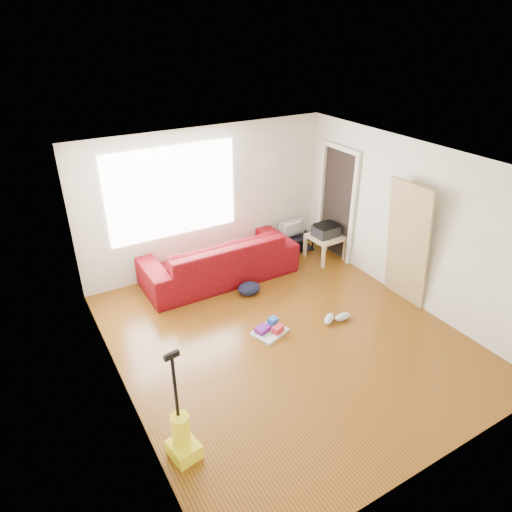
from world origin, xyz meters
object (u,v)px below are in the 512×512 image
bucket (196,292)px  tv_stand (293,243)px  side_table (325,239)px  vacuum (182,437)px  backpack (249,294)px  sofa (220,278)px  cleaning_tray (270,330)px

bucket → tv_stand: bearing=12.2°
side_table → vacuum: size_ratio=0.46×
vacuum → tv_stand: bearing=32.9°
backpack → sofa: bearing=110.0°
tv_stand → vacuum: 4.94m
vacuum → bucket: bearing=54.7°
tv_stand → bucket: size_ratio=2.57×
backpack → tv_stand: bearing=38.5°
bucket → cleaning_tray: bearing=-72.3°
sofa → side_table: bearing=170.7°
side_table → bucket: (-2.58, 0.11, -0.39)m
sofa → cleaning_tray: 1.76m
side_table → tv_stand: bearing=116.5°
tv_stand → backpack: bearing=-136.6°
cleaning_tray → vacuum: size_ratio=0.43×
sofa → backpack: size_ratio=6.96×
side_table → bucket: bearing=177.6°
vacuum → sofa: bearing=48.2°
side_table → backpack: bearing=-168.3°
sofa → side_table: size_ratio=4.37×
bucket → backpack: (0.73, -0.49, 0.00)m
side_table → bucket: size_ratio=1.96×
side_table → backpack: side_table is taller
tv_stand → cleaning_tray: 2.70m
sofa → tv_stand: size_ratio=3.34×
backpack → vacuum: (-2.11, -2.34, 0.24)m
sofa → cleaning_tray: size_ratio=4.75×
backpack → bucket: bearing=152.3°
tv_stand → cleaning_tray: tv_stand is taller
side_table → vacuum: 4.80m
bucket → backpack: bucket is taller
bucket → cleaning_tray: size_ratio=0.55×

